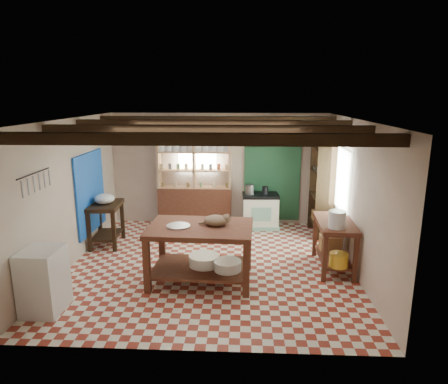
{
  "coord_description": "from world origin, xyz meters",
  "views": [
    {
      "loc": [
        0.57,
        -6.69,
        3.0
      ],
      "look_at": [
        0.23,
        0.3,
        1.29
      ],
      "focal_mm": 32.0,
      "sensor_mm": 36.0,
      "label": 1
    }
  ],
  "objects_px": {
    "stove": "(260,211)",
    "white_cabinet": "(43,280)",
    "right_counter": "(334,245)",
    "prep_table": "(106,224)",
    "work_table": "(201,254)",
    "cat": "(216,220)"
  },
  "relations": [
    {
      "from": "white_cabinet",
      "to": "prep_table",
      "type": "bearing_deg",
      "value": 90.57
    },
    {
      "from": "prep_table",
      "to": "right_counter",
      "type": "height_order",
      "value": "prep_table"
    },
    {
      "from": "prep_table",
      "to": "white_cabinet",
      "type": "relative_size",
      "value": 0.95
    },
    {
      "from": "stove",
      "to": "work_table",
      "type": "bearing_deg",
      "value": -113.77
    },
    {
      "from": "work_table",
      "to": "right_counter",
      "type": "bearing_deg",
      "value": 17.15
    },
    {
      "from": "stove",
      "to": "prep_table",
      "type": "xyz_separation_m",
      "value": [
        -3.18,
        -1.24,
        0.04
      ]
    },
    {
      "from": "stove",
      "to": "cat",
      "type": "height_order",
      "value": "cat"
    },
    {
      "from": "cat",
      "to": "right_counter",
      "type": "bearing_deg",
      "value": 7.86
    },
    {
      "from": "stove",
      "to": "white_cabinet",
      "type": "xyz_separation_m",
      "value": [
        -3.2,
        -3.82,
        0.06
      ]
    },
    {
      "from": "work_table",
      "to": "cat",
      "type": "xyz_separation_m",
      "value": [
        0.25,
        0.04,
        0.56
      ]
    },
    {
      "from": "work_table",
      "to": "stove",
      "type": "relative_size",
      "value": 2.04
    },
    {
      "from": "cat",
      "to": "white_cabinet",
      "type": "bearing_deg",
      "value": -162.92
    },
    {
      "from": "white_cabinet",
      "to": "right_counter",
      "type": "height_order",
      "value": "white_cabinet"
    },
    {
      "from": "right_counter",
      "to": "stove",
      "type": "bearing_deg",
      "value": 120.73
    },
    {
      "from": "stove",
      "to": "cat",
      "type": "xyz_separation_m",
      "value": [
        -0.83,
        -2.73,
        0.63
      ]
    },
    {
      "from": "stove",
      "to": "prep_table",
      "type": "bearing_deg",
      "value": -161.09
    },
    {
      "from": "prep_table",
      "to": "right_counter",
      "type": "bearing_deg",
      "value": -16.07
    },
    {
      "from": "stove",
      "to": "white_cabinet",
      "type": "bearing_deg",
      "value": -132.33
    },
    {
      "from": "stove",
      "to": "prep_table",
      "type": "height_order",
      "value": "prep_table"
    },
    {
      "from": "prep_table",
      "to": "cat",
      "type": "distance_m",
      "value": 2.84
    },
    {
      "from": "prep_table",
      "to": "right_counter",
      "type": "distance_m",
      "value": 4.48
    },
    {
      "from": "right_counter",
      "to": "white_cabinet",
      "type": "bearing_deg",
      "value": -157.77
    }
  ]
}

